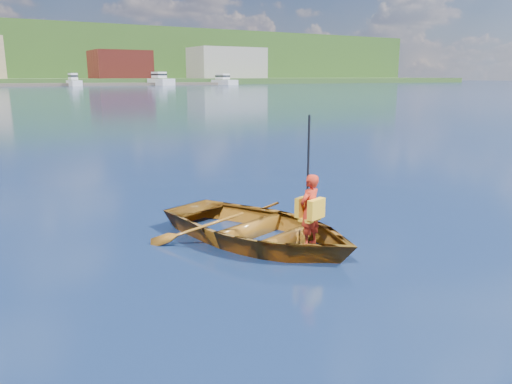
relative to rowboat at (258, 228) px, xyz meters
name	(u,v)px	position (x,y,z in m)	size (l,w,h in m)	color
ground	(232,272)	(-0.99, -0.96, -0.23)	(600.00, 600.00, 0.00)	#112849
rowboat	(258,228)	(0.00, 0.00, 0.00)	(3.62, 4.27, 0.75)	brown
child_paddler	(310,210)	(0.43, -0.80, 0.44)	(0.47, 0.43, 1.98)	red
marina_yachts	(19,81)	(10.52, 142.37, 1.15)	(142.49, 13.96, 4.35)	silver
hillside_trees	(20,42)	(21.11, 228.66, 16.18)	(291.32, 85.13, 26.55)	#382314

